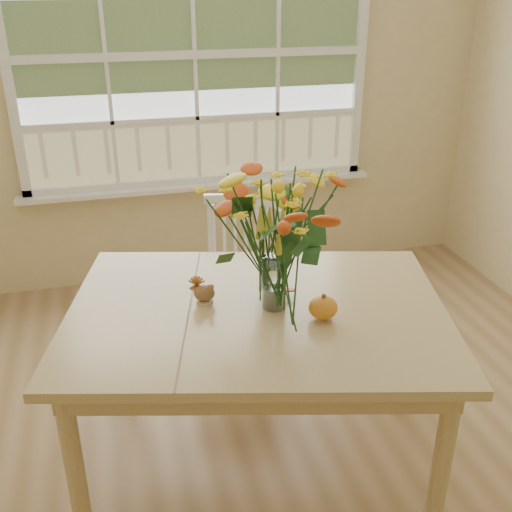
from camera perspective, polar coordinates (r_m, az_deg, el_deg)
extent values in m
cube|color=#977549|center=(2.72, 3.69, -22.60)|extent=(4.00, 4.50, 0.01)
cube|color=beige|center=(4.07, -5.82, 15.81)|extent=(4.00, 0.02, 2.70)
cube|color=silver|center=(4.03, -5.92, 18.58)|extent=(2.20, 0.00, 1.60)
cube|color=white|center=(4.16, -5.27, 6.67)|extent=(2.42, 0.12, 0.03)
cube|color=tan|center=(2.40, 0.12, -5.38)|extent=(1.71, 1.40, 0.04)
cube|color=tan|center=(2.44, 0.12, -6.80)|extent=(1.57, 1.25, 0.10)
cylinder|color=tan|center=(2.38, -16.81, -19.13)|extent=(0.07, 0.07, 0.76)
cylinder|color=tan|center=(3.06, -12.54, -7.54)|extent=(0.07, 0.07, 0.76)
cylinder|color=tan|center=(2.39, 17.16, -18.91)|extent=(0.07, 0.07, 0.76)
cylinder|color=tan|center=(3.07, 12.54, -7.43)|extent=(0.07, 0.07, 0.76)
cube|color=white|center=(3.18, -1.67, -4.14)|extent=(0.58, 0.57, 0.05)
cube|color=white|center=(3.22, -0.96, 1.16)|extent=(0.41, 0.24, 0.50)
cylinder|color=white|center=(3.22, -5.29, -8.78)|extent=(0.04, 0.04, 0.43)
cylinder|color=white|center=(3.47, -3.66, -5.94)|extent=(0.04, 0.04, 0.43)
cylinder|color=white|center=(3.14, 0.67, -9.60)|extent=(0.04, 0.04, 0.43)
cylinder|color=white|center=(3.40, 1.84, -6.62)|extent=(0.04, 0.04, 0.43)
cylinder|color=white|center=(2.35, 1.74, -2.55)|extent=(0.09, 0.09, 0.22)
ellipsoid|color=orange|center=(2.31, 6.41, -5.00)|extent=(0.11, 0.11, 0.09)
cylinder|color=#CCB78C|center=(2.44, -4.91, -4.31)|extent=(0.07, 0.07, 0.01)
ellipsoid|color=brown|center=(2.42, -4.95, -3.53)|extent=(0.10, 0.08, 0.07)
ellipsoid|color=#38160F|center=(2.45, 1.60, -3.41)|extent=(0.07, 0.07, 0.06)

